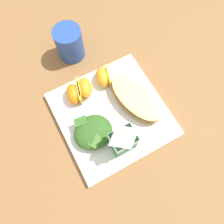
{
  "coord_description": "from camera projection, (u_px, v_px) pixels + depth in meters",
  "views": [
    {
      "loc": [
        0.1,
        0.17,
        0.57
      ],
      "look_at": [
        0.0,
        0.0,
        0.03
      ],
      "focal_mm": 35.05,
      "sensor_mm": 36.0,
      "label": 1
    }
  ],
  "objects": [
    {
      "name": "drinking_blue_cup",
      "position": [
        69.0,
        43.0,
        0.63
      ],
      "size": [
        0.08,
        0.08,
        0.1
      ],
      "primitive_type": "cylinder",
      "color": "#284CA3",
      "rests_on": "ground"
    },
    {
      "name": "orange_wedge_rear",
      "position": [
        74.0,
        94.0,
        0.59
      ],
      "size": [
        0.05,
        0.07,
        0.04
      ],
      "color": "orange",
      "rests_on": "white_plate"
    },
    {
      "name": "cheesy_pizza_bread",
      "position": [
        134.0,
        98.0,
        0.59
      ],
      "size": [
        0.12,
        0.18,
        0.04
      ],
      "color": "#A87038",
      "rests_on": "white_plate"
    },
    {
      "name": "ground",
      "position": [
        112.0,
        115.0,
        0.61
      ],
      "size": [
        3.0,
        3.0,
        0.0
      ],
      "primitive_type": "plane",
      "color": "olive"
    },
    {
      "name": "orange_wedge_front",
      "position": [
        103.0,
        77.0,
        0.61
      ],
      "size": [
        0.05,
        0.07,
        0.04
      ],
      "color": "orange",
      "rests_on": "white_plate"
    },
    {
      "name": "milk_carton",
      "position": [
        123.0,
        140.0,
        0.5
      ],
      "size": [
        0.06,
        0.05,
        0.11
      ],
      "color": "#2D8451",
      "rests_on": "white_plate"
    },
    {
      "name": "green_salad_pile",
      "position": [
        93.0,
        132.0,
        0.55
      ],
      "size": [
        0.1,
        0.09,
        0.04
      ],
      "color": "#336023",
      "rests_on": "white_plate"
    },
    {
      "name": "orange_wedge_middle",
      "position": [
        85.0,
        88.0,
        0.59
      ],
      "size": [
        0.05,
        0.07,
        0.04
      ],
      "color": "orange",
      "rests_on": "white_plate"
    },
    {
      "name": "white_plate",
      "position": [
        112.0,
        114.0,
        0.6
      ],
      "size": [
        0.28,
        0.28,
        0.02
      ],
      "primitive_type": "cube",
      "color": "white",
      "rests_on": "ground"
    }
  ]
}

